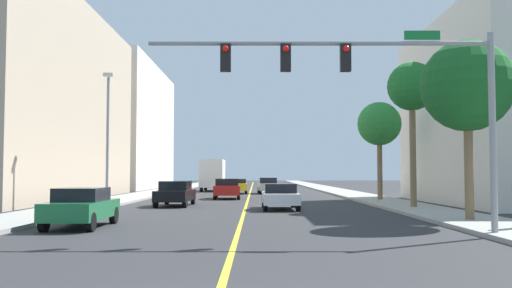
# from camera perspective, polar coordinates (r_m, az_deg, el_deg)

# --- Properties ---
(ground) EXTENTS (192.00, 192.00, 0.00)m
(ground) POSITION_cam_1_polar(r_m,az_deg,el_deg) (48.44, -0.67, -5.30)
(ground) COLOR #2D2D30
(sidewalk_left) EXTENTS (3.24, 168.00, 0.15)m
(sidewalk_left) POSITION_cam_1_polar(r_m,az_deg,el_deg) (49.37, -11.18, -5.12)
(sidewalk_left) COLOR #9E9B93
(sidewalk_left) RESTS_ON ground
(sidewalk_right) EXTENTS (3.24, 168.00, 0.15)m
(sidewalk_right) POSITION_cam_1_polar(r_m,az_deg,el_deg) (49.16, 9.90, -5.14)
(sidewalk_right) COLOR #9E9B93
(sidewalk_right) RESTS_ON ground
(lane_marking_center) EXTENTS (0.16, 144.00, 0.01)m
(lane_marking_center) POSITION_cam_1_polar(r_m,az_deg,el_deg) (48.44, -0.67, -5.30)
(lane_marking_center) COLOR yellow
(lane_marking_center) RESTS_ON ground
(building_left_far) EXTENTS (14.35, 26.07, 15.48)m
(building_left_far) POSITION_cam_1_polar(r_m,az_deg,el_deg) (73.63, -15.51, 1.62)
(building_left_far) COLOR silver
(building_left_far) RESTS_ON ground
(traffic_signal_mast) EXTENTS (10.55, 0.36, 6.13)m
(traffic_signal_mast) POSITION_cam_1_polar(r_m,az_deg,el_deg) (17.26, 11.95, 6.59)
(traffic_signal_mast) COLOR gray
(traffic_signal_mast) RESTS_ON sidewalk_right
(street_lamp) EXTENTS (0.56, 0.28, 7.50)m
(street_lamp) POSITION_cam_1_polar(r_m,az_deg,el_deg) (32.49, -15.04, 1.30)
(street_lamp) COLOR gray
(street_lamp) RESTS_ON sidewalk_left
(palm_near) EXTENTS (3.57, 3.57, 6.96)m
(palm_near) POSITION_cam_1_polar(r_m,az_deg,el_deg) (23.06, 21.00, 5.56)
(palm_near) COLOR brown
(palm_near) RESTS_ON sidewalk_right
(palm_mid) EXTENTS (2.62, 2.62, 7.74)m
(palm_mid) POSITION_cam_1_polar(r_m,az_deg,el_deg) (30.89, 15.84, 5.53)
(palm_mid) COLOR brown
(palm_mid) RESTS_ON sidewalk_right
(palm_far) EXTENTS (2.97, 2.97, 6.63)m
(palm_far) POSITION_cam_1_polar(r_m,az_deg,el_deg) (38.55, 12.64, 1.96)
(palm_far) COLOR brown
(palm_far) RESTS_ON sidewalk_right
(car_white) EXTENTS (1.90, 4.47, 1.36)m
(car_white) POSITION_cam_1_polar(r_m,az_deg,el_deg) (29.47, 2.53, -5.39)
(car_white) COLOR white
(car_white) RESTS_ON ground
(car_yellow) EXTENTS (2.00, 4.34, 1.39)m
(car_yellow) POSITION_cam_1_polar(r_m,az_deg,el_deg) (51.97, -1.94, -4.33)
(car_yellow) COLOR gold
(car_yellow) RESTS_ON ground
(car_red) EXTENTS (2.06, 4.43, 1.51)m
(car_red) POSITION_cam_1_polar(r_m,az_deg,el_deg) (41.54, -2.98, -4.59)
(car_red) COLOR red
(car_red) RESTS_ON ground
(car_black) EXTENTS (1.93, 4.55, 1.46)m
(car_black) POSITION_cam_1_polar(r_m,az_deg,el_deg) (32.81, -8.29, -5.03)
(car_black) COLOR black
(car_black) RESTS_ON ground
(car_silver) EXTENTS (1.96, 4.34, 1.50)m
(car_silver) POSITION_cam_1_polar(r_m,az_deg,el_deg) (52.01, 1.26, -4.30)
(car_silver) COLOR #BCBCC1
(car_silver) RESTS_ON ground
(car_green) EXTENTS (1.77, 4.11, 1.41)m
(car_green) POSITION_cam_1_polar(r_m,az_deg,el_deg) (20.67, -17.53, -6.18)
(car_green) COLOR #196638
(car_green) RESTS_ON ground
(delivery_truck) EXTENTS (2.43, 7.43, 3.34)m
(delivery_truck) POSITION_cam_1_polar(r_m,az_deg,el_deg) (59.22, -4.43, -3.18)
(delivery_truck) COLOR #194799
(delivery_truck) RESTS_ON ground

